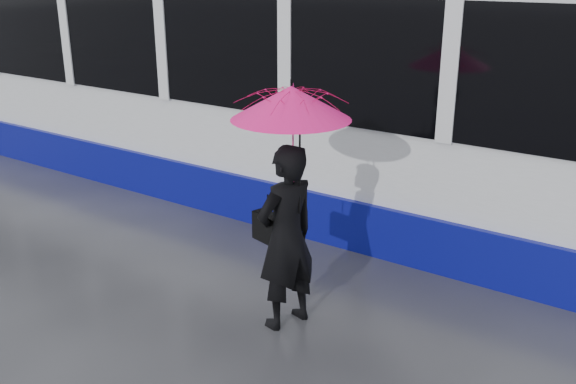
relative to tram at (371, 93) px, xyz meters
The scene contains 6 objects.
ground 3.06m from the tram, 104.58° to the right, with size 90.00×90.00×0.00m, color #27272C.
rails 1.75m from the tram, behind, with size 34.00×1.51×0.02m.
tram is the anchor object (origin of this frame).
woman 3.22m from the tram, 75.84° to the right, with size 0.64×0.42×1.76m, color black.
umbrella 3.16m from the tram, 74.96° to the right, with size 1.27×1.27×1.19m.
handbag 3.15m from the tram, 79.74° to the right, with size 0.34×0.21×0.45m.
Camera 1 is at (4.47, -4.93, 3.22)m, focal length 40.00 mm.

